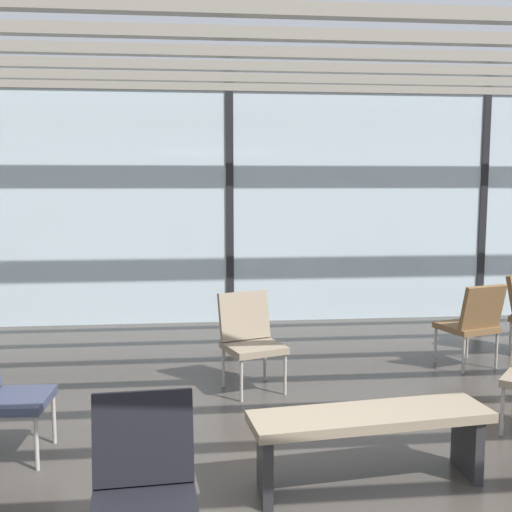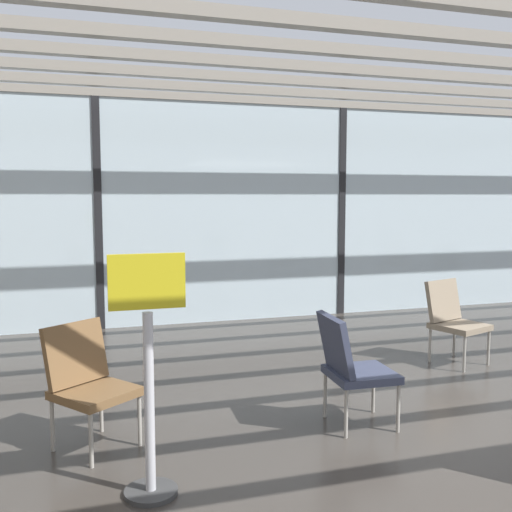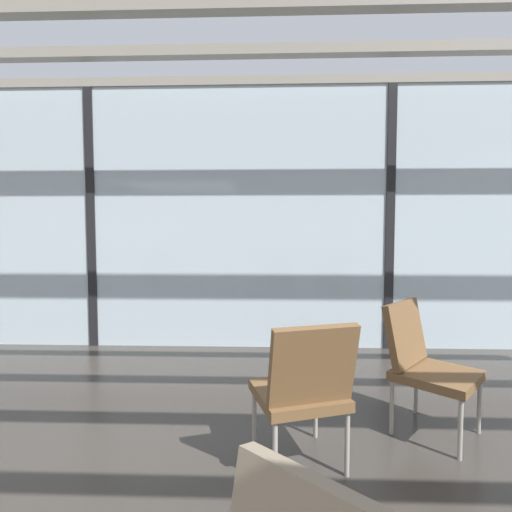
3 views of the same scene
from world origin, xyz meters
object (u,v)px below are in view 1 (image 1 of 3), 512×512
Objects in this scene: lounge_chair_2 at (144,480)px; lounge_chair_0 at (250,335)px; waiting_bench at (370,429)px; parked_airplane at (275,175)px; lounge_chair_6 at (473,320)px.

lounge_chair_0 is at bearing 70.49° from lounge_chair_2.
waiting_bench is at bearing -91.75° from lounge_chair_0.
parked_airplane reaches higher than waiting_bench.
parked_airplane is 8.51m from lounge_chair_6.
lounge_chair_0 is 1.00× the size of lounge_chair_6.
lounge_chair_0 and lounge_chair_2 have the same top height.
lounge_chair_6 is at bearing 46.08° from waiting_bench.
lounge_chair_0 is 1.98m from waiting_bench.
lounge_chair_2 is at bearing 28.07° from lounge_chair_6.
lounge_chair_2 is 1.54m from waiting_bench.
waiting_bench is (-0.83, -10.59, -1.68)m from parked_airplane.
lounge_chair_2 is (-0.74, -2.68, 0.00)m from lounge_chair_0.
parked_airplane is at bearing 78.74° from waiting_bench.
lounge_chair_6 is 2.85m from waiting_bench.
parked_airplane is at bearing 62.24° from lounge_chair_0.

